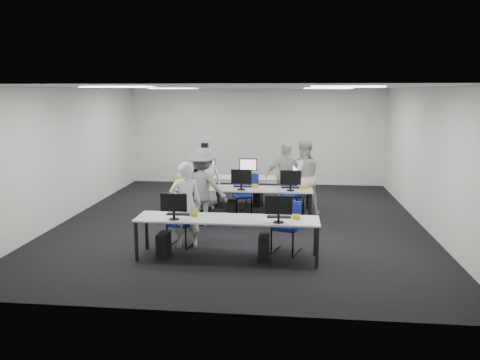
# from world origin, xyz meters

# --- Properties ---
(room) EXTENTS (9.00, 9.02, 3.00)m
(room) POSITION_xyz_m (0.00, 0.00, 1.50)
(room) COLOR black
(room) RESTS_ON ground
(ceiling_panels) EXTENTS (5.20, 4.60, 0.02)m
(ceiling_panels) POSITION_xyz_m (0.00, 0.00, 2.98)
(ceiling_panels) COLOR white
(ceiling_panels) RESTS_ON room
(desk_front) EXTENTS (3.20, 0.70, 0.73)m
(desk_front) POSITION_xyz_m (0.00, -2.40, 0.68)
(desk_front) COLOR #BABCBE
(desk_front) RESTS_ON ground
(desk_mid) EXTENTS (3.20, 0.70, 0.73)m
(desk_mid) POSITION_xyz_m (0.00, 0.20, 0.68)
(desk_mid) COLOR #BABCBE
(desk_mid) RESTS_ON ground
(desk_back) EXTENTS (3.20, 0.70, 0.73)m
(desk_back) POSITION_xyz_m (0.00, 1.60, 0.68)
(desk_back) COLOR #BABCBE
(desk_back) RESTS_ON ground
(equipment_front) EXTENTS (2.51, 0.41, 1.19)m
(equipment_front) POSITION_xyz_m (-0.19, -2.42, 0.36)
(equipment_front) COLOR #0D37B0
(equipment_front) RESTS_ON desk_front
(equipment_mid) EXTENTS (2.91, 0.41, 1.19)m
(equipment_mid) POSITION_xyz_m (-0.19, 0.18, 0.36)
(equipment_mid) COLOR white
(equipment_mid) RESTS_ON desk_mid
(equipment_back) EXTENTS (2.91, 0.41, 1.19)m
(equipment_back) POSITION_xyz_m (0.19, 1.62, 0.36)
(equipment_back) COLOR white
(equipment_back) RESTS_ON desk_back
(chair_0) EXTENTS (0.50, 0.53, 0.86)m
(chair_0) POSITION_xyz_m (-0.97, -1.80, 0.27)
(chair_0) COLOR #13118B
(chair_0) RESTS_ON ground
(chair_1) EXTENTS (0.58, 0.61, 0.92)m
(chair_1) POSITION_xyz_m (1.04, -1.95, 0.29)
(chair_1) COLOR #13118B
(chair_1) RESTS_ON ground
(chair_2) EXTENTS (0.53, 0.55, 0.83)m
(chair_2) POSITION_xyz_m (-1.20, 0.83, 0.26)
(chair_2) COLOR #13118B
(chair_2) RESTS_ON ground
(chair_3) EXTENTS (0.53, 0.55, 0.82)m
(chair_3) POSITION_xyz_m (-0.05, 0.72, 0.26)
(chair_3) COLOR #13118B
(chair_3) RESTS_ON ground
(chair_4) EXTENTS (0.53, 0.56, 0.93)m
(chair_4) POSITION_xyz_m (1.17, 0.68, 0.29)
(chair_4) COLOR #13118B
(chair_4) RESTS_ON ground
(chair_5) EXTENTS (0.57, 0.61, 0.98)m
(chair_5) POSITION_xyz_m (-1.23, 0.93, 0.31)
(chair_5) COLOR #13118B
(chair_5) RESTS_ON ground
(chair_6) EXTENTS (0.54, 0.58, 0.95)m
(chair_6) POSITION_xyz_m (0.14, 1.14, 0.30)
(chair_6) COLOR #13118B
(chair_6) RESTS_ON ground
(chair_7) EXTENTS (0.45, 0.48, 0.82)m
(chair_7) POSITION_xyz_m (1.18, 1.14, 0.26)
(chair_7) COLOR #13118B
(chair_7) RESTS_ON ground
(handbag) EXTENTS (0.43, 0.34, 0.30)m
(handbag) POSITION_xyz_m (-1.45, 0.20, 0.88)
(handbag) COLOR olive
(handbag) RESTS_ON desk_mid
(student_0) EXTENTS (0.68, 0.54, 1.63)m
(student_0) POSITION_xyz_m (-0.85, -1.88, 0.82)
(student_0) COLOR silver
(student_0) RESTS_ON ground
(student_1) EXTENTS (1.05, 0.91, 1.83)m
(student_1) POSITION_xyz_m (1.39, 0.72, 0.92)
(student_1) COLOR silver
(student_1) RESTS_ON ground
(student_2) EXTENTS (0.82, 0.62, 1.51)m
(student_2) POSITION_xyz_m (-0.99, 1.13, 0.75)
(student_2) COLOR silver
(student_2) RESTS_ON ground
(student_3) EXTENTS (1.08, 0.64, 1.72)m
(student_3) POSITION_xyz_m (0.98, 1.06, 0.86)
(student_3) COLOR silver
(student_3) RESTS_ON ground
(photographer) EXTENTS (1.19, 0.81, 1.70)m
(photographer) POSITION_xyz_m (-0.81, -0.40, 0.85)
(photographer) COLOR slate
(photographer) RESTS_ON ground
(dslr_camera) EXTENTS (0.17, 0.20, 0.10)m
(dslr_camera) POSITION_xyz_m (-0.77, -0.22, 1.75)
(dslr_camera) COLOR black
(dslr_camera) RESTS_ON photographer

